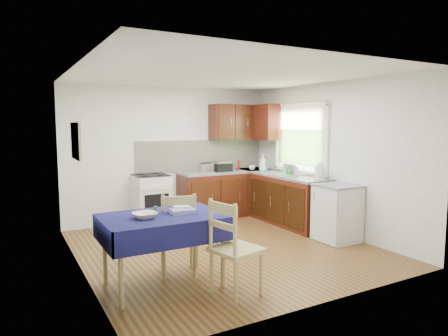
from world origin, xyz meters
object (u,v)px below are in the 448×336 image
dining_table (163,224)px  chair_near (233,246)px  chair_far (178,232)px  toaster (206,168)px  sandwich_press (222,166)px  dish_rack (290,174)px  kettle (320,172)px

dining_table → chair_near: bearing=-68.9°
chair_far → toaster: (1.55, 2.37, 0.46)m
sandwich_press → dining_table: bearing=-132.9°
dish_rack → kettle: (0.03, -0.73, 0.11)m
toaster → dish_rack: 1.57m
dining_table → toaster: bearing=34.9°
chair_near → dish_rack: size_ratio=2.36×
kettle → chair_far: bearing=-168.2°
dining_table → chair_far: bearing=19.0°
chair_near → sandwich_press: sandwich_press is taller
dining_table → dish_rack: (2.98, 1.53, 0.22)m
kettle → dining_table: bearing=-165.2°
dining_table → chair_near: size_ratio=1.28×
dining_table → toaster: size_ratio=5.23×
toaster → chair_far: bearing=-110.0°
dining_table → chair_far: chair_far is taller
chair_near → toaster: (1.28, 3.20, 0.44)m
toaster → kettle: (1.20, -1.79, 0.04)m
chair_far → dish_rack: 3.03m
chair_far → sandwich_press: 3.14m
chair_far → kettle: bearing=-150.7°
chair_near → dish_rack: 3.27m
sandwich_press → dish_rack: dish_rack is taller
dining_table → sandwich_press: bearing=30.4°
sandwich_press → dish_rack: bearing=-58.4°
sandwich_press → kettle: kettle is taller
kettle → toaster: bearing=123.8°
chair_far → chair_near: 0.88m
dining_table → dish_rack: size_ratio=3.03×
dining_table → toaster: 3.17m
dish_rack → toaster: bearing=151.0°
chair_far → toaster: bearing=-105.7°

